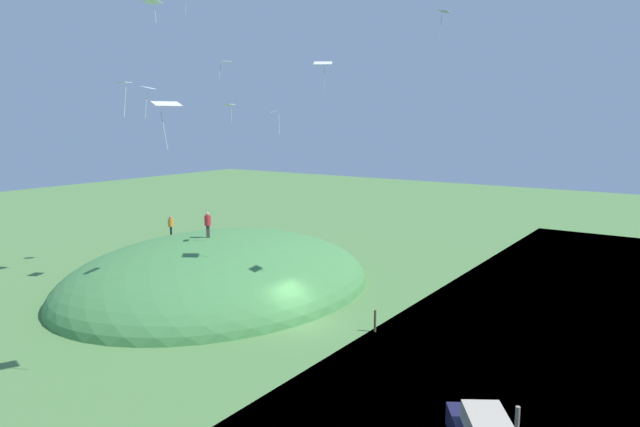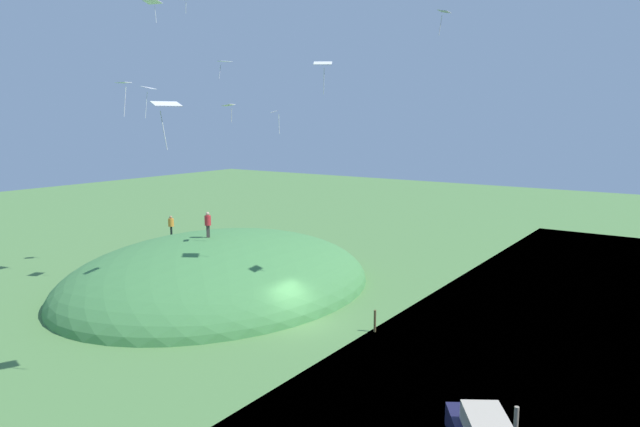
{
  "view_description": "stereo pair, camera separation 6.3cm",
  "coord_description": "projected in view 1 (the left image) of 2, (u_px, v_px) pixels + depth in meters",
  "views": [
    {
      "loc": [
        -19.63,
        26.64,
        11.97
      ],
      "look_at": [
        1.17,
        -3.97,
        5.99
      ],
      "focal_mm": 32.41,
      "sensor_mm": 36.0,
      "label": 1
    },
    {
      "loc": [
        -19.68,
        26.6,
        11.97
      ],
      "look_at": [
        1.17,
        -3.97,
        5.99
      ],
      "focal_mm": 32.41,
      "sensor_mm": 36.0,
      "label": 2
    }
  ],
  "objects": [
    {
      "name": "kite_5",
      "position": [
        275.0,
        114.0,
        37.53
      ],
      "size": [
        0.77,
        0.77,
        1.52
      ],
      "color": "silver"
    },
    {
      "name": "kite_8",
      "position": [
        153.0,
        2.0,
        40.81
      ],
      "size": [
        1.34,
        1.09,
        1.56
      ],
      "color": "white"
    },
    {
      "name": "kite_1",
      "position": [
        124.0,
        86.0,
        29.73
      ],
      "size": [
        0.77,
        0.62,
        1.75
      ],
      "color": "white"
    },
    {
      "name": "kite_4",
      "position": [
        228.0,
        106.0,
        44.52
      ],
      "size": [
        1.04,
        1.23,
        1.41
      ],
      "color": "white"
    },
    {
      "name": "kite_14",
      "position": [
        224.0,
        62.0,
        32.57
      ],
      "size": [
        0.74,
        0.87,
        1.03
      ],
      "color": "white"
    },
    {
      "name": "person_with_child",
      "position": [
        171.0,
        224.0,
        47.13
      ],
      "size": [
        0.65,
        0.65,
        1.69
      ],
      "rotation": [
        0.0,
        0.0,
        2.27
      ],
      "color": "black",
      "rests_on": "grass_hill"
    },
    {
      "name": "kite_6",
      "position": [
        166.0,
        106.0,
        24.39
      ],
      "size": [
        1.2,
        1.39,
        2.05
      ],
      "color": "white"
    },
    {
      "name": "grass_hill",
      "position": [
        219.0,
        286.0,
        42.2
      ],
      "size": [
        20.25,
        24.62,
        7.5
      ],
      "primitive_type": "ellipsoid",
      "color": "#458344",
      "rests_on": "ground_plane"
    },
    {
      "name": "kite_13",
      "position": [
        444.0,
        13.0,
        31.13
      ],
      "size": [
        0.63,
        0.85,
        1.32
      ],
      "color": "white"
    },
    {
      "name": "kite_0",
      "position": [
        148.0,
        89.0,
        40.79
      ],
      "size": [
        1.14,
        1.31,
        2.24
      ],
      "color": "white"
    },
    {
      "name": "mooring_post",
      "position": [
        375.0,
        321.0,
        32.98
      ],
      "size": [
        0.14,
        0.14,
        1.28
      ],
      "primitive_type": "cylinder",
      "color": "brown",
      "rests_on": "ground_plane"
    },
    {
      "name": "kite_3",
      "position": [
        323.0,
        64.0,
        33.21
      ],
      "size": [
        1.28,
        1.16,
        1.87
      ],
      "color": "silver"
    },
    {
      "name": "person_walking_path",
      "position": [
        208.0,
        222.0,
        40.88
      ],
      "size": [
        0.63,
        0.63,
        1.84
      ],
      "rotation": [
        0.0,
        0.0,
        3.95
      ],
      "color": "#413B37",
      "rests_on": "grass_hill"
    },
    {
      "name": "ground_plane",
      "position": [
        299.0,
        323.0,
        34.55
      ],
      "size": [
        160.0,
        160.0,
        0.0
      ],
      "primitive_type": "plane",
      "color": "#507F42"
    }
  ]
}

